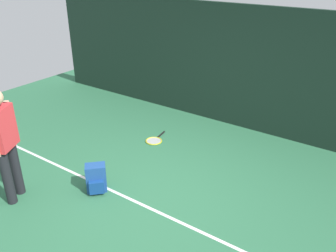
# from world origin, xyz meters

# --- Properties ---
(ground_plane) EXTENTS (12.00, 12.00, 0.00)m
(ground_plane) POSITION_xyz_m (0.00, 0.00, 0.00)
(ground_plane) COLOR #2D6B47
(back_fence) EXTENTS (10.00, 0.10, 2.46)m
(back_fence) POSITION_xyz_m (0.00, 3.00, 1.23)
(back_fence) COLOR #192D23
(back_fence) RESTS_ON ground
(court_line) EXTENTS (9.00, 0.05, 0.00)m
(court_line) POSITION_xyz_m (0.00, -0.27, 0.00)
(court_line) COLOR white
(court_line) RESTS_ON ground
(tennis_player) EXTENTS (0.38, 0.48, 1.70)m
(tennis_player) POSITION_xyz_m (-1.64, -1.20, 0.97)
(tennis_player) COLOR black
(tennis_player) RESTS_ON ground
(tennis_racket) EXTENTS (0.37, 0.63, 0.03)m
(tennis_racket) POSITION_xyz_m (-1.02, 1.41, 0.01)
(tennis_racket) COLOR black
(tennis_racket) RESTS_ON ground
(backpack) EXTENTS (0.38, 0.38, 0.44)m
(backpack) POSITION_xyz_m (-0.78, -0.39, 0.21)
(backpack) COLOR #1E478C
(backpack) RESTS_ON ground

